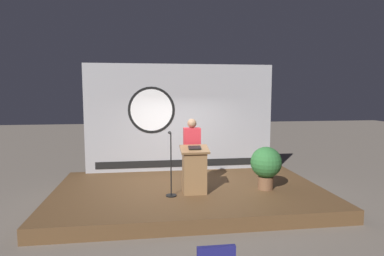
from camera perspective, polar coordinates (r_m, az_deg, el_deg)
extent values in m
plane|color=#6B6056|center=(8.16, -0.50, -12.38)|extent=(40.00, 40.00, 0.00)
cube|color=brown|center=(8.11, -0.50, -11.37)|extent=(6.40, 4.00, 0.30)
cube|color=#9E9EA3|center=(9.60, -1.97, 1.76)|extent=(5.47, 0.10, 3.11)
cylinder|color=black|center=(9.48, -7.05, 3.11)|extent=(1.34, 0.02, 1.34)
cylinder|color=white|center=(9.47, -7.05, 3.11)|extent=(1.19, 0.02, 1.19)
cube|color=black|center=(9.74, -1.90, -6.12)|extent=(4.92, 0.02, 0.20)
cube|color=olive|center=(7.55, 0.43, -7.65)|extent=(0.52, 0.40, 0.99)
cube|color=olive|center=(7.44, 0.43, -3.74)|extent=(0.64, 0.50, 0.15)
cube|color=black|center=(7.42, 0.46, -3.43)|extent=(0.28, 0.20, 0.06)
cylinder|color=black|center=(8.03, -0.01, -7.33)|extent=(0.26, 0.26, 0.84)
cube|color=red|center=(7.89, -0.01, -2.20)|extent=(0.40, 0.24, 0.61)
sphere|color=#997051|center=(7.84, -0.01, 0.82)|extent=(0.22, 0.22, 0.22)
cylinder|color=black|center=(7.48, -3.63, -11.62)|extent=(0.24, 0.24, 0.02)
cylinder|color=black|center=(7.30, -3.67, -6.36)|extent=(0.03, 0.03, 1.43)
cylinder|color=black|center=(7.38, -3.83, -0.98)|extent=(0.02, 0.40, 0.02)
sphere|color=#262626|center=(7.58, -3.94, -0.79)|extent=(0.07, 0.07, 0.07)
cylinder|color=brown|center=(8.14, 12.67, -9.28)|extent=(0.36, 0.36, 0.30)
sphere|color=#2D6B33|center=(8.02, 12.75, -5.83)|extent=(0.74, 0.74, 0.74)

